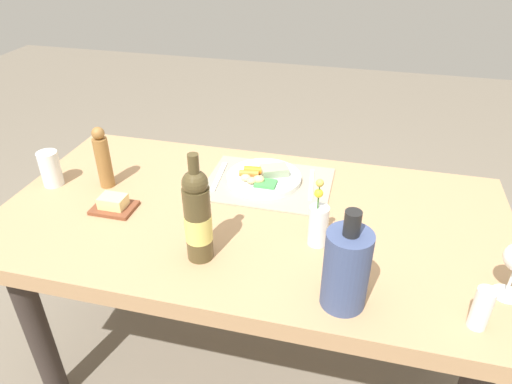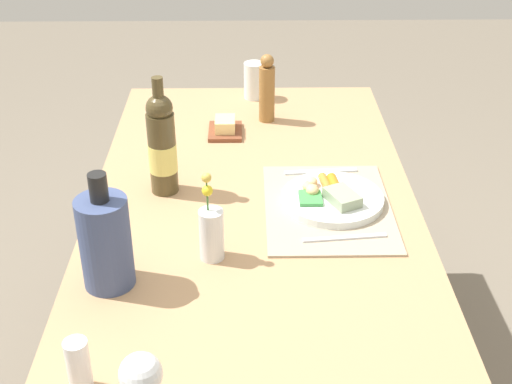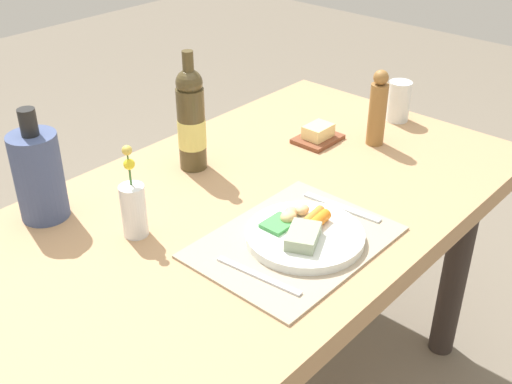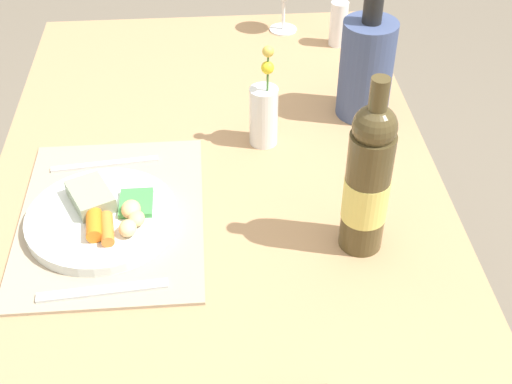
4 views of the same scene
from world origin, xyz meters
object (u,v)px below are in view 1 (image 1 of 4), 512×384
at_px(dining_table, 252,238).
at_px(butter_dish, 114,204).
at_px(water_tumbler, 51,171).
at_px(cooler_bottle, 346,268).
at_px(salt_shaker, 482,308).
at_px(flower_vase, 318,223).
at_px(pepper_mill, 103,159).
at_px(fork, 311,184).
at_px(knife, 219,176).
at_px(wine_bottle, 198,217).
at_px(dinner_plate, 264,177).

xyz_separation_m(dining_table, butter_dish, (0.43, 0.08, 0.11)).
bearing_deg(water_tumbler, cooler_bottle, 162.42).
distance_m(butter_dish, salt_shaker, 1.06).
distance_m(flower_vase, pepper_mill, 0.75).
relative_size(dining_table, fork, 7.91).
bearing_deg(dining_table, fork, -126.72).
relative_size(knife, wine_bottle, 0.64).
height_order(dinner_plate, knife, dinner_plate).
distance_m(cooler_bottle, water_tumbler, 1.06).
bearing_deg(water_tumbler, flower_vase, 173.43).
xyz_separation_m(dinner_plate, butter_dish, (0.42, 0.28, -0.00)).
distance_m(dining_table, wine_bottle, 0.33).
bearing_deg(dinner_plate, flower_vase, 127.29).
xyz_separation_m(knife, wine_bottle, (-0.08, 0.41, 0.12)).
xyz_separation_m(knife, water_tumbler, (0.54, 0.17, 0.04)).
distance_m(dinner_plate, water_tumbler, 0.72).
xyz_separation_m(dinner_plate, knife, (0.16, 0.01, -0.01)).
height_order(flower_vase, salt_shaker, flower_vase).
bearing_deg(salt_shaker, cooler_bottle, -0.01).
relative_size(butter_dish, water_tumbler, 1.07).
bearing_deg(salt_shaker, knife, -32.50).
height_order(dining_table, wine_bottle, wine_bottle).
xyz_separation_m(butter_dish, wine_bottle, (-0.34, 0.15, 0.11)).
height_order(dinner_plate, fork, dinner_plate).
xyz_separation_m(dinner_plate, cooler_bottle, (-0.31, 0.51, 0.09)).
bearing_deg(dining_table, pepper_mill, -5.13).
bearing_deg(butter_dish, knife, -134.43).
bearing_deg(cooler_bottle, fork, -73.89).
relative_size(water_tumbler, salt_shaker, 1.12).
relative_size(salt_shaker, pepper_mill, 0.50).
bearing_deg(dinner_plate, butter_dish, 33.55).
relative_size(dinner_plate, cooler_bottle, 0.97).
relative_size(knife, flower_vase, 0.94).
distance_m(salt_shaker, pepper_mill, 1.19).
xyz_separation_m(water_tumbler, wine_bottle, (-0.62, 0.24, 0.08)).
bearing_deg(dining_table, cooler_bottle, 134.57).
height_order(pepper_mill, wine_bottle, wine_bottle).
relative_size(cooler_bottle, water_tumbler, 2.18).
xyz_separation_m(dinner_plate, water_tumbler, (0.70, 0.19, 0.03)).
height_order(flower_vase, butter_dish, flower_vase).
xyz_separation_m(flower_vase, butter_dish, (0.64, -0.02, -0.05)).
xyz_separation_m(dining_table, water_tumbler, (0.70, -0.01, 0.15)).
relative_size(dining_table, flower_vase, 7.41).
relative_size(butter_dish, wine_bottle, 0.42).
distance_m(flower_vase, wine_bottle, 0.33).
relative_size(fork, cooler_bottle, 0.75).
distance_m(dining_table, flower_vase, 0.29).
bearing_deg(knife, dining_table, 127.44).
relative_size(flower_vase, water_tumbler, 1.75).
bearing_deg(fork, water_tumbler, 7.01).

